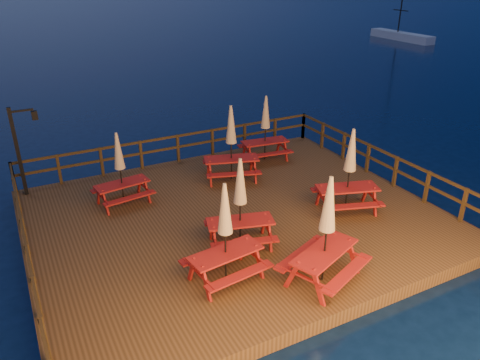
{
  "coord_description": "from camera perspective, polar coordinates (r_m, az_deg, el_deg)",
  "views": [
    {
      "loc": [
        -5.69,
        -11.23,
        7.49
      ],
      "look_at": [
        0.49,
        0.6,
        1.25
      ],
      "focal_mm": 35.0,
      "sensor_mm": 36.0,
      "label": 1
    }
  ],
  "objects": [
    {
      "name": "deck",
      "position": [
        14.55,
        -0.62,
        -5.01
      ],
      "size": [
        12.0,
        10.0,
        0.4
      ],
      "primitive_type": "cube",
      "color": "#432C15",
      "rests_on": "ground"
    },
    {
      "name": "sailboat",
      "position": [
        54.16,
        19.05,
        16.24
      ],
      "size": [
        1.36,
        7.86,
        11.67
      ],
      "rotation": [
        0.0,
        0.0,
        -0.0
      ],
      "color": "silver",
      "rests_on": "ground"
    },
    {
      "name": "picnic_table_2",
      "position": [
        18.08,
        3.11,
        6.45
      ],
      "size": [
        1.96,
        1.68,
        2.56
      ],
      "rotation": [
        0.0,
        0.0,
        -0.13
      ],
      "color": "maroon",
      "rests_on": "deck"
    },
    {
      "name": "picnic_table_5",
      "position": [
        11.03,
        -1.82,
        -6.31
      ],
      "size": [
        1.99,
        1.72,
        2.6
      ],
      "rotation": [
        0.0,
        0.0,
        0.13
      ],
      "color": "maroon",
      "rests_on": "deck"
    },
    {
      "name": "picnic_table_6",
      "position": [
        12.35,
        0.02,
        -2.69
      ],
      "size": [
        2.13,
        1.91,
        2.57
      ],
      "rotation": [
        0.0,
        0.0,
        -0.27
      ],
      "color": "maroon",
      "rests_on": "deck"
    },
    {
      "name": "picnic_table_3",
      "position": [
        14.51,
        13.21,
        1.26
      ],
      "size": [
        2.27,
        2.06,
        2.68
      ],
      "rotation": [
        0.0,
        0.0,
        -0.32
      ],
      "color": "maroon",
      "rests_on": "deck"
    },
    {
      "name": "deck_piles",
      "position": [
        14.8,
        -0.61,
        -6.69
      ],
      "size": [
        11.44,
        9.44,
        1.4
      ],
      "color": "#332210",
      "rests_on": "ground"
    },
    {
      "name": "picnic_table_0",
      "position": [
        11.14,
        10.53,
        -5.86
      ],
      "size": [
        2.4,
        2.21,
        2.78
      ],
      "rotation": [
        0.0,
        0.0,
        0.39
      ],
      "color": "maroon",
      "rests_on": "deck"
    },
    {
      "name": "railing",
      "position": [
        15.54,
        -3.62,
        1.0
      ],
      "size": [
        11.8,
        9.75,
        1.1
      ],
      "color": "#332210",
      "rests_on": "deck"
    },
    {
      "name": "picnic_table_4",
      "position": [
        16.27,
        -1.09,
        4.64
      ],
      "size": [
        2.29,
        2.07,
        2.72
      ],
      "rotation": [
        0.0,
        0.0,
        -0.31
      ],
      "color": "maroon",
      "rests_on": "deck"
    },
    {
      "name": "ground",
      "position": [
        14.65,
        -0.62,
        -5.69
      ],
      "size": [
        500.0,
        500.0,
        0.0
      ],
      "primitive_type": "plane",
      "color": "#051433",
      "rests_on": "ground"
    },
    {
      "name": "lamp_post",
      "position": [
        16.65,
        -25.09,
        4.09
      ],
      "size": [
        0.85,
        0.18,
        3.0
      ],
      "color": "black",
      "rests_on": "deck"
    },
    {
      "name": "picnic_table_1",
      "position": [
        15.08,
        -14.42,
        1.45
      ],
      "size": [
        1.86,
        1.6,
        2.41
      ],
      "rotation": [
        0.0,
        0.0,
        0.14
      ],
      "color": "maroon",
      "rests_on": "deck"
    }
  ]
}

